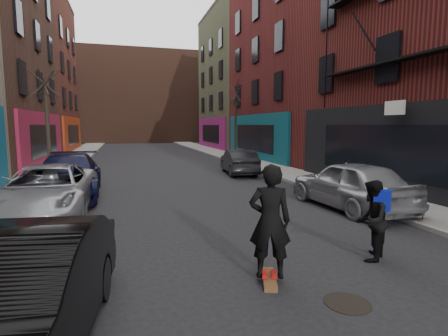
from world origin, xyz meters
TOP-DOWN VIEW (x-y plane):
  - sidewalk_left at (-6.25, 30.00)m, footprint 2.50×84.00m
  - sidewalk_right at (6.25, 30.00)m, footprint 2.50×84.00m
  - buildings_right at (13.50, 16.00)m, footprint 12.00×56.00m
  - building_far at (0.00, 56.00)m, footprint 40.00×10.00m
  - tree_left_far at (-6.20, 18.00)m, footprint 2.00×2.00m
  - tree_right_far at (6.20, 24.00)m, footprint 2.00×2.00m
  - parked_left_mid at (-3.61, 1.71)m, footprint 2.11×4.66m
  - parked_left_far at (-4.60, 8.84)m, footprint 2.62×5.45m
  - parked_left_end at (-4.40, 11.56)m, footprint 2.41×5.58m
  - parked_right_far at (4.60, 7.07)m, footprint 2.10×4.75m
  - parked_right_end at (3.70, 15.69)m, footprint 1.92×4.28m
  - skateboard at (-0.04, 2.84)m, footprint 0.46×0.83m
  - skateboarder at (-0.04, 2.84)m, footprint 0.82×0.67m
  - pedestrian at (2.31, 3.21)m, footprint 0.99×0.97m
  - manhole at (0.82, 1.83)m, footprint 0.72×0.72m

SIDE VIEW (x-z plane):
  - manhole at x=0.82m, z-range 0.00..0.01m
  - skateboard at x=-0.04m, z-range 0.00..0.10m
  - sidewalk_left at x=-6.25m, z-range 0.00..0.13m
  - sidewalk_right at x=6.25m, z-range 0.00..0.13m
  - parked_right_end at x=3.70m, z-range 0.00..1.37m
  - parked_left_mid at x=-3.61m, z-range 0.00..1.48m
  - parked_left_far at x=-4.60m, z-range 0.00..1.50m
  - parked_right_far at x=4.60m, z-range 0.00..1.59m
  - parked_left_end at x=-4.40m, z-range 0.00..1.60m
  - pedestrian at x=2.31m, z-range 0.01..1.62m
  - skateboarder at x=-0.04m, z-range 0.10..2.05m
  - tree_left_far at x=-6.20m, z-range 0.13..6.63m
  - tree_right_far at x=6.20m, z-range 0.13..6.93m
  - building_far at x=0.00m, z-range 0.00..14.00m
  - buildings_right at x=13.50m, z-range 0.00..16.00m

